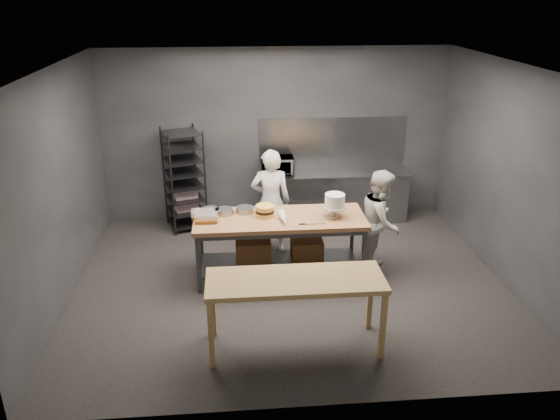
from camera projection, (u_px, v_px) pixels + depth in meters
name	position (u px, v px, depth m)	size (l,w,h in m)	color
ground	(290.00, 282.00, 7.80)	(6.00, 6.00, 0.00)	black
back_wall	(276.00, 135.00, 9.53)	(6.00, 0.04, 3.00)	#4C4F54
work_table	(278.00, 239.00, 7.79)	(2.40, 0.90, 0.92)	brown
near_counter	(295.00, 285.00, 6.11)	(2.00, 0.70, 0.90)	#A38343
back_counter	(334.00, 196.00, 9.72)	(2.60, 0.60, 0.90)	slate
splashback_panel	(332.00, 143.00, 9.65)	(2.60, 0.02, 0.90)	slate
speed_rack	(184.00, 180.00, 9.28)	(0.77, 0.81, 1.75)	black
chef_behind	(271.00, 202.00, 8.42)	(0.61, 0.40, 1.67)	white
chef_right	(381.00, 222.00, 7.87)	(0.75, 0.58, 1.54)	beige
microwave	(278.00, 165.00, 9.41)	(0.54, 0.37, 0.30)	black
frosted_cake_stand	(335.00, 202.00, 7.56)	(0.34, 0.34, 0.34)	#ABA088
layer_cake	(265.00, 211.00, 7.64)	(0.26, 0.26, 0.16)	#E7BD49
cake_pans	(226.00, 211.00, 7.76)	(0.75, 0.30, 0.07)	gray
piping_bag	(284.00, 219.00, 7.43)	(0.12, 0.12, 0.38)	white
offset_spatula	(309.00, 224.00, 7.40)	(0.36, 0.02, 0.02)	slate
pastry_clamshells	(205.00, 216.00, 7.53)	(0.36, 0.35, 0.11)	#AA6A22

